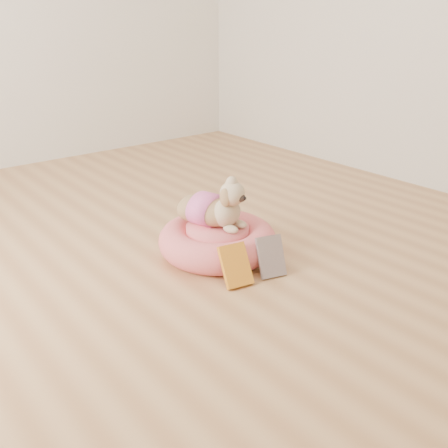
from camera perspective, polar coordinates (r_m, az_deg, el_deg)
floor at (r=2.27m, az=-5.02°, el=-5.88°), size 4.50×4.50×0.00m
pet_bed at (r=2.43m, az=-0.74°, el=-1.88°), size 0.57×0.57×0.15m
dog at (r=2.36m, az=-1.16°, el=2.89°), size 0.34×0.42×0.27m
book_yellow at (r=2.16m, az=1.34°, el=-4.75°), size 0.15×0.15×0.17m
book_white at (r=2.24m, az=5.39°, el=-3.71°), size 0.14×0.12×0.18m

